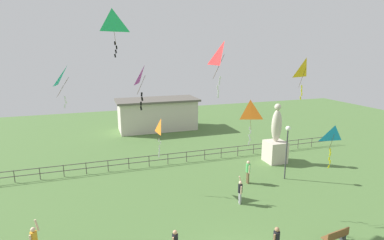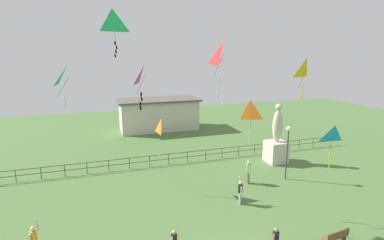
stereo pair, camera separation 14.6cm
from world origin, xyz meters
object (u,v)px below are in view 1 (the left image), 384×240
at_px(park_bench, 336,236).
at_px(person_3, 240,190).
at_px(kite_3, 306,69).
at_px(kite_7, 250,111).
at_px(kite_2, 112,22).
at_px(kite_6, 224,56).
at_px(kite_1, 334,136).
at_px(kite_5, 68,78).
at_px(lamppost, 287,140).
at_px(person_0, 34,240).
at_px(kite_4, 145,77).
at_px(kite_0, 161,127).
at_px(statue_monument, 275,144).
at_px(person_4, 248,170).

relative_size(park_bench, person_3, 0.86).
xyz_separation_m(kite_3, kite_7, (-3.23, 0.47, -2.36)).
relative_size(kite_2, kite_6, 0.93).
relative_size(kite_1, kite_5, 1.08).
relative_size(lamppost, person_0, 2.18).
xyz_separation_m(lamppost, kite_7, (-4.91, -2.96, 3.07)).
distance_m(kite_4, kite_7, 6.51).
relative_size(kite_2, kite_5, 1.21).
xyz_separation_m(kite_1, kite_5, (-12.30, 5.32, 2.74)).
bearing_deg(kite_0, kite_7, -42.74).
bearing_deg(kite_2, park_bench, -35.97).
relative_size(statue_monument, kite_7, 2.02).
bearing_deg(person_4, kite_2, -175.15).
height_order(kite_5, kite_7, kite_5).
height_order(statue_monument, kite_2, kite_2).
distance_m(person_4, kite_4, 11.48).
relative_size(person_0, kite_6, 0.69).
relative_size(lamppost, kite_5, 1.95).
height_order(statue_monument, person_4, statue_monument).
xyz_separation_m(person_3, kite_7, (0.10, -0.61, 5.20)).
relative_size(statue_monument, kite_1, 2.25).
bearing_deg(kite_5, park_bench, -27.61).
bearing_deg(kite_0, statue_monument, 12.52).
height_order(statue_monument, kite_0, statue_monument).
distance_m(lamppost, person_4, 3.67).
height_order(lamppost, kite_0, kite_0).
bearing_deg(kite_4, kite_5, 145.16).
xyz_separation_m(statue_monument, person_0, (-17.77, -7.36, -0.70)).
bearing_deg(park_bench, kite_1, 78.99).
relative_size(person_3, person_4, 1.04).
bearing_deg(kite_3, person_0, -177.86).
distance_m(park_bench, kite_4, 12.24).
xyz_separation_m(statue_monument, kite_5, (-15.86, -4.64, 6.44)).
relative_size(kite_3, kite_4, 1.15).
height_order(person_4, kite_4, kite_4).
xyz_separation_m(kite_0, kite_1, (7.02, -7.61, 0.83)).
bearing_deg(kite_3, person_4, 110.55).
bearing_deg(statue_monument, person_4, -144.18).
distance_m(lamppost, kite_1, 7.32).
bearing_deg(kite_6, kite_1, -27.20).
height_order(park_bench, kite_1, kite_1).
bearing_deg(kite_0, kite_6, -67.41).
bearing_deg(kite_3, statue_monument, 66.04).
bearing_deg(person_0, kite_5, 54.96).
bearing_deg(kite_6, lamppost, 29.72).
xyz_separation_m(statue_monument, person_3, (-6.35, -5.73, -0.75)).
bearing_deg(statue_monument, kite_2, -163.68).
bearing_deg(kite_3, person_3, 162.01).
bearing_deg(kite_5, kite_6, -20.71).
height_order(person_0, kite_7, kite_7).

